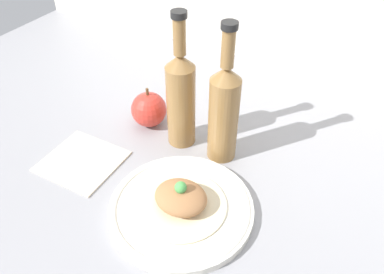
# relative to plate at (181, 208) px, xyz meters

# --- Properties ---
(ground_plane) EXTENTS (1.80, 1.10, 0.04)m
(ground_plane) POSITION_rel_plate_xyz_m (0.01, 0.08, -0.03)
(ground_plane) COLOR gray
(plate) EXTENTS (0.26, 0.26, 0.02)m
(plate) POSITION_rel_plate_xyz_m (0.00, 0.00, 0.00)
(plate) COLOR silver
(plate) RESTS_ON ground_plane
(plated_food) EXTENTS (0.16, 0.16, 0.06)m
(plated_food) POSITION_rel_plate_xyz_m (0.00, 0.00, 0.02)
(plated_food) COLOR beige
(plated_food) RESTS_ON plate
(cider_bottle_left) EXTENTS (0.06, 0.06, 0.29)m
(cider_bottle_left) POSITION_rel_plate_xyz_m (-0.10, 0.17, 0.10)
(cider_bottle_left) COLOR olive
(cider_bottle_left) RESTS_ON ground_plane
(cider_bottle_right) EXTENTS (0.06, 0.06, 0.29)m
(cider_bottle_right) POSITION_rel_plate_xyz_m (-0.00, 0.17, 0.10)
(cider_bottle_right) COLOR olive
(cider_bottle_right) RESTS_ON ground_plane
(apple) EXTENTS (0.08, 0.08, 0.10)m
(apple) POSITION_rel_plate_xyz_m (-0.19, 0.19, 0.03)
(apple) COLOR red
(apple) RESTS_ON ground_plane
(napkin) EXTENTS (0.15, 0.14, 0.01)m
(napkin) POSITION_rel_plate_xyz_m (-0.25, 0.01, -0.01)
(napkin) COLOR beige
(napkin) RESTS_ON ground_plane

